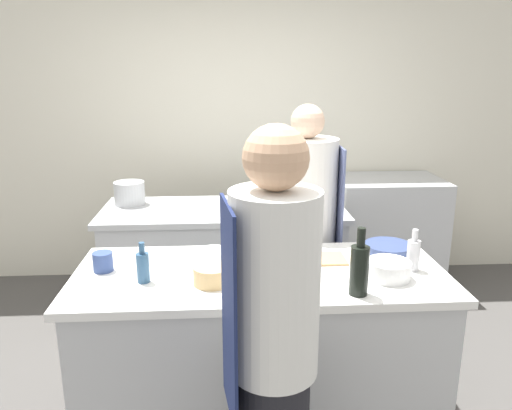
{
  "coord_description": "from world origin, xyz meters",
  "views": [
    {
      "loc": [
        -0.17,
        -2.33,
        1.88
      ],
      "look_at": [
        0.0,
        0.35,
        1.13
      ],
      "focal_mm": 35.0,
      "sensor_mm": 36.0,
      "label": 1
    }
  ],
  "objects_px": {
    "bottle_vinegar": "(143,266)",
    "bowl_mixing_large": "(212,275)",
    "chef_at_stove": "(305,238)",
    "bottle_wine": "(413,254)",
    "oven_range": "(386,232)",
    "bowl_ceramic_blue": "(388,249)",
    "bowl_wooden_salad": "(388,270)",
    "bottle_cooking_oil": "(359,268)",
    "bottle_olive_oil": "(274,251)",
    "stockpot": "(130,193)",
    "bowl_prep_small": "(213,256)",
    "cup": "(103,262)",
    "chef_at_prep_near": "(274,350)"
  },
  "relations": [
    {
      "from": "bottle_vinegar",
      "to": "bowl_mixing_large",
      "type": "relative_size",
      "value": 1.12
    },
    {
      "from": "chef_at_stove",
      "to": "bottle_wine",
      "type": "bearing_deg",
      "value": 34.85
    },
    {
      "from": "oven_range",
      "to": "bottle_vinegar",
      "type": "height_order",
      "value": "bottle_vinegar"
    },
    {
      "from": "bowl_ceramic_blue",
      "to": "bowl_wooden_salad",
      "type": "bearing_deg",
      "value": -108.06
    },
    {
      "from": "bowl_ceramic_blue",
      "to": "bowl_wooden_salad",
      "type": "relative_size",
      "value": 1.22
    },
    {
      "from": "bottle_vinegar",
      "to": "bottle_cooking_oil",
      "type": "relative_size",
      "value": 0.63
    },
    {
      "from": "bottle_wine",
      "to": "bottle_cooking_oil",
      "type": "bearing_deg",
      "value": -143.35
    },
    {
      "from": "bottle_olive_oil",
      "to": "bottle_wine",
      "type": "xyz_separation_m",
      "value": [
        0.7,
        -0.03,
        -0.02
      ]
    },
    {
      "from": "bowl_wooden_salad",
      "to": "stockpot",
      "type": "height_order",
      "value": "stockpot"
    },
    {
      "from": "bottle_wine",
      "to": "stockpot",
      "type": "xyz_separation_m",
      "value": [
        -1.65,
        1.36,
        0.0
      ]
    },
    {
      "from": "bowl_prep_small",
      "to": "bowl_wooden_salad",
      "type": "bearing_deg",
      "value": -17.44
    },
    {
      "from": "chef_at_stove",
      "to": "bottle_cooking_oil",
      "type": "bearing_deg",
      "value": 7.47
    },
    {
      "from": "bottle_cooking_oil",
      "to": "bowl_wooden_salad",
      "type": "distance_m",
      "value": 0.27
    },
    {
      "from": "bottle_vinegar",
      "to": "cup",
      "type": "height_order",
      "value": "bottle_vinegar"
    },
    {
      "from": "bowl_ceramic_blue",
      "to": "bowl_wooden_salad",
      "type": "height_order",
      "value": "bowl_wooden_salad"
    },
    {
      "from": "chef_at_prep_near",
      "to": "bowl_ceramic_blue",
      "type": "distance_m",
      "value": 1.16
    },
    {
      "from": "chef_at_stove",
      "to": "bottle_cooking_oil",
      "type": "xyz_separation_m",
      "value": [
        0.09,
        -0.93,
        0.18
      ]
    },
    {
      "from": "chef_at_prep_near",
      "to": "bowl_mixing_large",
      "type": "distance_m",
      "value": 0.62
    },
    {
      "from": "bottle_vinegar",
      "to": "bowl_mixing_large",
      "type": "distance_m",
      "value": 0.33
    },
    {
      "from": "cup",
      "to": "oven_range",
      "type": "bearing_deg",
      "value": 40.06
    },
    {
      "from": "oven_range",
      "to": "bottle_wine",
      "type": "bearing_deg",
      "value": -104.56
    },
    {
      "from": "cup",
      "to": "bottle_cooking_oil",
      "type": "bearing_deg",
      "value": -15.8
    },
    {
      "from": "bowl_mixing_large",
      "to": "bowl_prep_small",
      "type": "xyz_separation_m",
      "value": [
        0.0,
        0.28,
        -0.01
      ]
    },
    {
      "from": "chef_at_stove",
      "to": "cup",
      "type": "height_order",
      "value": "chef_at_stove"
    },
    {
      "from": "bottle_olive_oil",
      "to": "bottle_vinegar",
      "type": "height_order",
      "value": "bottle_olive_oil"
    },
    {
      "from": "chef_at_prep_near",
      "to": "bowl_mixing_large",
      "type": "relative_size",
      "value": 9.53
    },
    {
      "from": "bottle_cooking_oil",
      "to": "bowl_wooden_salad",
      "type": "xyz_separation_m",
      "value": [
        0.19,
        0.17,
        -0.08
      ]
    },
    {
      "from": "bowl_ceramic_blue",
      "to": "stockpot",
      "type": "bearing_deg",
      "value": 145.1
    },
    {
      "from": "bottle_wine",
      "to": "bowl_wooden_salad",
      "type": "distance_m",
      "value": 0.19
    },
    {
      "from": "chef_at_prep_near",
      "to": "bottle_vinegar",
      "type": "height_order",
      "value": "chef_at_prep_near"
    },
    {
      "from": "bottle_olive_oil",
      "to": "bowl_ceramic_blue",
      "type": "bearing_deg",
      "value": 17.91
    },
    {
      "from": "bottle_vinegar",
      "to": "chef_at_prep_near",
      "type": "bearing_deg",
      "value": -46.84
    },
    {
      "from": "bottle_vinegar",
      "to": "bowl_wooden_salad",
      "type": "distance_m",
      "value": 1.18
    },
    {
      "from": "bowl_wooden_salad",
      "to": "cup",
      "type": "distance_m",
      "value": 1.42
    },
    {
      "from": "bottle_wine",
      "to": "bottle_cooking_oil",
      "type": "distance_m",
      "value": 0.43
    },
    {
      "from": "bottle_vinegar",
      "to": "stockpot",
      "type": "xyz_separation_m",
      "value": [
        -0.32,
        1.42,
        0.01
      ]
    },
    {
      "from": "chef_at_prep_near",
      "to": "bottle_wine",
      "type": "relative_size",
      "value": 7.9
    },
    {
      "from": "chef_at_prep_near",
      "to": "bottle_vinegar",
      "type": "relative_size",
      "value": 8.52
    },
    {
      "from": "bottle_vinegar",
      "to": "bowl_wooden_salad",
      "type": "xyz_separation_m",
      "value": [
        1.18,
        -0.03,
        -0.04
      ]
    },
    {
      "from": "bowl_mixing_large",
      "to": "bowl_ceramic_blue",
      "type": "distance_m",
      "value": 1.02
    },
    {
      "from": "chef_at_stove",
      "to": "bowl_prep_small",
      "type": "relative_size",
      "value": 10.2
    },
    {
      "from": "oven_range",
      "to": "bottle_vinegar",
      "type": "distance_m",
      "value": 2.63
    },
    {
      "from": "bowl_mixing_large",
      "to": "bowl_ceramic_blue",
      "type": "height_order",
      "value": "bowl_mixing_large"
    },
    {
      "from": "bottle_olive_oil",
      "to": "chef_at_stove",
      "type": "bearing_deg",
      "value": 67.97
    },
    {
      "from": "oven_range",
      "to": "stockpot",
      "type": "distance_m",
      "value": 2.22
    },
    {
      "from": "oven_range",
      "to": "bottle_olive_oil",
      "type": "xyz_separation_m",
      "value": [
        -1.17,
        -1.76,
        0.51
      ]
    },
    {
      "from": "bottle_vinegar",
      "to": "bowl_ceramic_blue",
      "type": "distance_m",
      "value": 1.33
    },
    {
      "from": "bottle_wine",
      "to": "stockpot",
      "type": "height_order",
      "value": "bottle_wine"
    },
    {
      "from": "bowl_prep_small",
      "to": "stockpot",
      "type": "distance_m",
      "value": 1.35
    },
    {
      "from": "cup",
      "to": "bowl_mixing_large",
      "type": "bearing_deg",
      "value": -18.93
    }
  ]
}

